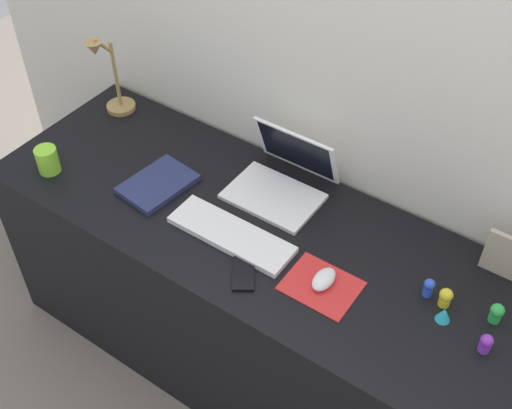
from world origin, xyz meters
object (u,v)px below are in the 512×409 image
Objects in this scene: desk_lamp at (109,78)px; toy_figurine_purple at (486,343)px; laptop at (284,176)px; picture_frame at (505,256)px; toy_figurine_green at (497,313)px; coffee_mug at (48,160)px; mouse at (324,279)px; keyboard at (231,234)px; toy_figurine_blue at (429,287)px; cell_phone at (244,274)px; toy_figurine_cyan at (444,314)px; toy_figurine_yellow at (446,297)px; notebook_pad at (158,184)px.

toy_figurine_purple is (1.54, -0.22, -0.12)m from desk_lamp.
laptop reaches higher than picture_frame.
desk_lamp is 1.54m from toy_figurine_green.
mouse is at bearing 5.76° from coffee_mug.
desk_lamp reaches higher than toy_figurine_purple.
toy_figurine_blue is at bearing 12.85° from keyboard.
toy_figurine_blue is (0.58, -0.15, -0.02)m from laptop.
toy_figurine_blue is at bearing 156.56° from toy_figurine_purple.
cell_phone is at bearing -153.87° from mouse.
toy_figurine_blue reaches higher than toy_figurine_purple.
toy_figurine_purple is (0.46, 0.05, 0.01)m from mouse.
mouse is 1.52× the size of toy_figurine_green.
desk_lamp is 0.39m from coffee_mug.
laptop is at bearing 28.50° from coffee_mug.
toy_figurine_blue is 1.36× the size of toy_figurine_cyan.
coffee_mug is at bearing -169.97° from toy_figurine_green.
mouse is at bearing 0.09° from keyboard.
coffee_mug is at bearing -82.61° from desk_lamp.
toy_figurine_yellow is (-0.15, 0.08, 0.00)m from toy_figurine_purple.
toy_figurine_blue is at bearing 173.92° from toy_figurine_yellow.
keyboard is at bearing -168.54° from toy_figurine_green.
toy_figurine_green is at bearing 96.17° from toy_figurine_purple.
toy_figurine_blue is at bearing 27.15° from mouse.
mouse is 1.58× the size of toy_figurine_purple.
keyboard is at bearing -19.94° from desk_lamp.
picture_frame is 2.38× the size of toy_figurine_green.
toy_figurine_yellow is (0.53, 0.23, 0.03)m from cell_phone.
toy_figurine_purple is at bearing 6.95° from notebook_pad.
cell_phone is (0.12, -0.10, -0.01)m from keyboard.
toy_figurine_blue is (1.29, 0.24, -0.01)m from coffee_mug.
laptop reaches higher than toy_figurine_purple.
desk_lamp is at bearing 174.23° from toy_figurine_blue.
keyboard is at bearing -1.01° from notebook_pad.
desk_lamp is 1.43m from toy_figurine_cyan.
coffee_mug reaches higher than mouse.
coffee_mug is 1.31m from toy_figurine_blue.
toy_figurine_yellow is at bearing -10.27° from cell_phone.
desk_lamp reaches higher than cell_phone.
desk_lamp is (-0.87, 0.37, 0.15)m from cell_phone.
desk_lamp reaches higher than toy_figurine_yellow.
picture_frame is at bearing 1.19° from cell_phone.
toy_figurine_cyan is at bearing 7.64° from coffee_mug.
laptop is 0.73× the size of keyboard.
keyboard is 0.61m from toy_figurine_blue.
desk_lamp is 3.57× the size of coffee_mug.
notebook_pad is 3.81× the size of toy_figurine_green.
toy_figurine_purple is at bearing -83.83° from toy_figurine_green.
laptop is at bearing 88.04° from keyboard.
toy_figurine_blue is 0.09m from toy_figurine_cyan.
desk_lamp is 7.21× the size of toy_figurine_cyan.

